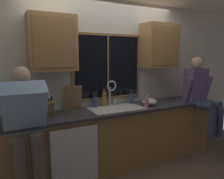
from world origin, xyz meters
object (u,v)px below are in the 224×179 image
object	(u,v)px
knife_block	(48,108)
cutting_board	(73,98)
person_standing	(26,124)
mixing_bowl	(150,102)
soap_dispenser	(146,103)
bottle_amber_small	(94,102)
bottle_tall_clear	(104,98)
person_sitting_on_counter	(200,91)
bottle_green_glass	(131,98)

from	to	relation	value
knife_block	cutting_board	world-z (taller)	cutting_board
person_standing	mixing_bowl	size ratio (longest dim) A/B	6.91
soap_dispenser	cutting_board	bearing A→B (deg)	160.04
cutting_board	mixing_bowl	world-z (taller)	cutting_board
cutting_board	bottle_amber_small	size ratio (longest dim) A/B	1.70
knife_block	bottle_tall_clear	bearing A→B (deg)	12.28
person_standing	knife_block	bearing A→B (deg)	47.42
person_sitting_on_counter	soap_dispenser	bearing A→B (deg)	174.00
knife_block	bottle_tall_clear	world-z (taller)	knife_block
person_sitting_on_counter	knife_block	world-z (taller)	person_sitting_on_counter
cutting_board	bottle_amber_small	bearing A→B (deg)	-1.14
person_sitting_on_counter	bottle_tall_clear	size ratio (longest dim) A/B	4.28
mixing_bowl	soap_dispenser	distance (m)	0.18
soap_dispenser	bottle_tall_clear	distance (m)	0.65
bottle_green_glass	bottle_amber_small	bearing A→B (deg)	176.20
person_standing	soap_dispenser	xyz separation A→B (m)	(1.73, 0.16, 0.02)
person_sitting_on_counter	cutting_board	bearing A→B (deg)	166.79
mixing_bowl	bottle_green_glass	distance (m)	0.30
person_standing	bottle_tall_clear	xyz separation A→B (m)	(1.19, 0.53, 0.07)
person_standing	mixing_bowl	xyz separation A→B (m)	(1.88, 0.28, 0.00)
soap_dispenser	bottle_tall_clear	size ratio (longest dim) A/B	0.65
person_sitting_on_counter	knife_block	bearing A→B (deg)	173.44
knife_block	cutting_board	bearing A→B (deg)	27.58
person_standing	person_sitting_on_counter	bearing A→B (deg)	1.18
bottle_tall_clear	mixing_bowl	bearing A→B (deg)	-20.44
bottle_green_glass	bottle_tall_clear	xyz separation A→B (m)	(-0.47, 0.04, 0.04)
person_sitting_on_counter	cutting_board	xyz separation A→B (m)	(-2.06, 0.48, -0.01)
mixing_bowl	bottle_tall_clear	distance (m)	0.73
person_sitting_on_counter	soap_dispenser	size ratio (longest dim) A/B	6.54
person_standing	soap_dispenser	distance (m)	1.74
knife_block	bottle_green_glass	bearing A→B (deg)	6.43
cutting_board	soap_dispenser	distance (m)	1.11
mixing_bowl	bottle_amber_small	bearing A→B (deg)	163.07
bottle_tall_clear	knife_block	bearing A→B (deg)	-167.72
bottle_green_glass	cutting_board	bearing A→B (deg)	177.11
mixing_bowl	soap_dispenser	size ratio (longest dim) A/B	1.19
cutting_board	mixing_bowl	xyz separation A→B (m)	(1.18, -0.26, -0.12)
cutting_board	person_sitting_on_counter	bearing A→B (deg)	-13.21
mixing_bowl	bottle_green_glass	bearing A→B (deg)	134.22
cutting_board	person_standing	bearing A→B (deg)	-142.24
bottle_amber_small	cutting_board	bearing A→B (deg)	178.86
mixing_bowl	person_standing	bearing A→B (deg)	-171.65
cutting_board	bottle_green_glass	xyz separation A→B (m)	(0.97, -0.05, -0.09)
mixing_bowl	bottle_green_glass	xyz separation A→B (m)	(-0.21, 0.22, 0.04)
knife_block	bottle_amber_small	distance (m)	0.75
cutting_board	bottle_green_glass	bearing A→B (deg)	-2.89
knife_block	bottle_green_glass	distance (m)	1.37
bottle_green_glass	person_sitting_on_counter	bearing A→B (deg)	-21.77
mixing_bowl	bottle_tall_clear	xyz separation A→B (m)	(-0.68, 0.25, 0.07)
mixing_bowl	soap_dispenser	xyz separation A→B (m)	(-0.15, -0.11, 0.02)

